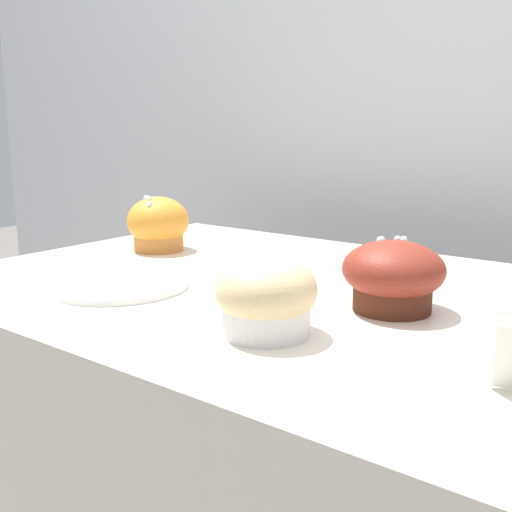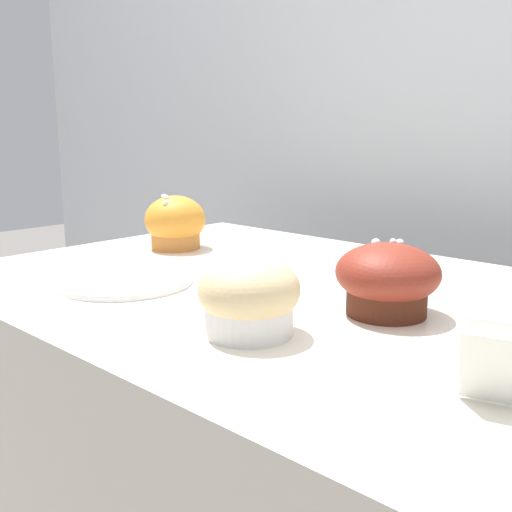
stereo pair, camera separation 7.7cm
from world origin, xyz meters
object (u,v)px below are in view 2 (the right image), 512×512
Objects in this scene: serving_plate at (124,280)px; muffin_front_center at (387,279)px; muffin_back_right at (249,297)px; muffin_back_left at (175,224)px.

muffin_front_center is at bearing 20.27° from serving_plate.
serving_plate is (-0.26, 0.03, -0.03)m from muffin_back_right.
muffin_back_right is 0.57× the size of serving_plate.
muffin_back_left is 0.25m from serving_plate.
muffin_back_right is 0.27m from serving_plate.
muffin_front_center reaches higher than muffin_back_right.
muffin_back_left is at bearing 149.69° from muffin_back_right.
serving_plate is (0.13, -0.20, -0.04)m from muffin_back_left.
muffin_back_left reaches higher than serving_plate.
muffin_back_right is at bearing -113.95° from muffin_front_center.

